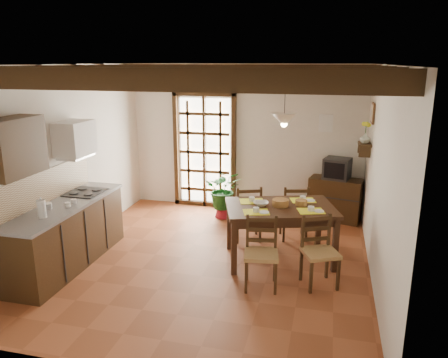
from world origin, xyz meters
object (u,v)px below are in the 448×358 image
(chair_near_left, at_px, (261,266))
(crt_tv, at_px, (337,169))
(potted_plant, at_px, (224,188))
(pendant_lamp, at_px, (284,118))
(chair_far_left, at_px, (247,222))
(chair_near_right, at_px, (319,264))
(sideboard, at_px, (335,199))
(chair_far_right, at_px, (293,222))
(kitchen_counter, at_px, (67,234))
(dining_table, at_px, (280,213))

(chair_near_left, xyz_separation_m, crt_tv, (0.92, 2.79, 0.68))
(potted_plant, bearing_deg, pendant_lamp, -50.03)
(chair_near_left, distance_m, chair_far_left, 1.57)
(chair_near_left, xyz_separation_m, pendant_lamp, (0.13, 0.96, 1.79))
(chair_near_right, distance_m, sideboard, 2.58)
(chair_far_right, distance_m, crt_tv, 1.43)
(kitchen_counter, bearing_deg, chair_far_left, 33.30)
(chair_far_left, bearing_deg, crt_tv, -157.09)
(chair_far_left, xyz_separation_m, sideboard, (1.39, 1.30, 0.10))
(chair_far_left, height_order, sideboard, chair_far_left)
(dining_table, relative_size, sideboard, 1.90)
(pendant_lamp, bearing_deg, chair_near_right, -50.92)
(kitchen_counter, xyz_separation_m, pendant_lamp, (2.92, 0.99, 1.60))
(crt_tv, bearing_deg, sideboard, 105.00)
(chair_near_left, xyz_separation_m, chair_far_right, (0.26, 1.73, -0.00))
(chair_near_left, height_order, chair_far_left, chair_far_left)
(pendant_lamp, bearing_deg, chair_far_left, 138.20)
(potted_plant, distance_m, pendant_lamp, 2.43)
(chair_near_right, xyz_separation_m, pendant_lamp, (-0.60, 0.74, 1.79))
(kitchen_counter, distance_m, chair_far_left, 2.78)
(chair_near_right, distance_m, potted_plant, 2.87)
(sideboard, bearing_deg, crt_tv, -78.01)
(sideboard, relative_size, pendant_lamp, 1.09)
(chair_far_left, distance_m, sideboard, 1.90)
(chair_far_left, bearing_deg, sideboard, -156.96)
(kitchen_counter, xyz_separation_m, chair_near_left, (2.79, 0.03, -0.18))
(crt_tv, bearing_deg, chair_near_right, -79.25)
(dining_table, distance_m, potted_plant, 1.99)
(dining_table, relative_size, potted_plant, 0.92)
(chair_near_right, bearing_deg, chair_far_right, 82.38)
(chair_far_left, height_order, chair_far_right, chair_far_left)
(chair_near_right, relative_size, crt_tv, 1.75)
(chair_near_right, bearing_deg, chair_far_left, 108.38)
(chair_far_left, bearing_deg, potted_plant, -76.07)
(chair_near_right, height_order, chair_far_right, chair_near_right)
(chair_near_right, relative_size, potted_plant, 0.48)
(chair_far_right, bearing_deg, pendant_lamp, 64.94)
(dining_table, distance_m, chair_far_right, 0.98)
(chair_far_left, relative_size, potted_plant, 0.49)
(chair_far_right, bearing_deg, kitchen_counter, 14.61)
(dining_table, bearing_deg, chair_far_left, 115.98)
(kitchen_counter, height_order, sideboard, kitchen_counter)
(crt_tv, xyz_separation_m, pendant_lamp, (-0.79, -1.83, 1.10))
(chair_far_left, xyz_separation_m, crt_tv, (1.39, 1.30, 0.68))
(crt_tv, relative_size, pendant_lamp, 0.63)
(dining_table, distance_m, chair_near_right, 0.97)
(crt_tv, bearing_deg, pendant_lamp, -98.29)
(chair_far_right, xyz_separation_m, potted_plant, (-1.36, 0.70, 0.28))
(potted_plant, bearing_deg, chair_far_left, -55.91)
(chair_near_left, bearing_deg, potted_plant, 105.14)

